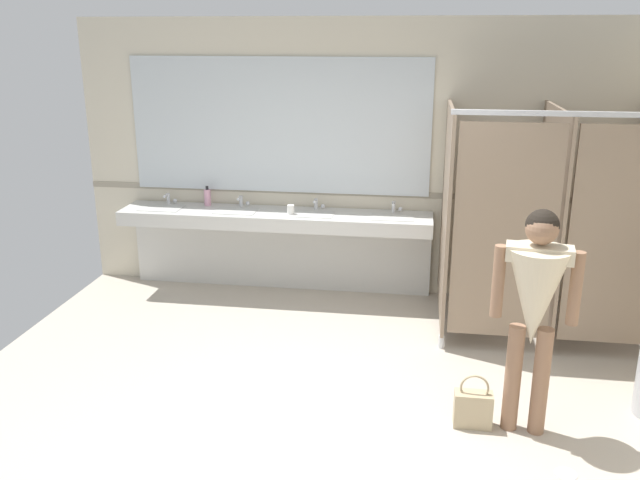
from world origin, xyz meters
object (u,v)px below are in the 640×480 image
Objects in this scene: handbag at (473,408)px; soap_dispenser at (207,197)px; person_standing at (535,297)px; paper_cup at (291,210)px.

soap_dispenser reaches higher than handbag.
person_standing is 16.47× the size of paper_cup.
handbag is (-0.34, -0.00, -0.84)m from person_standing.
person_standing is at bearing -46.41° from paper_cup.
soap_dispenser is 0.96m from paper_cup.
handbag is at bearing -179.24° from person_standing.
paper_cup is (-1.69, 2.14, 0.80)m from handbag.
person_standing reaches higher than handbag.
person_standing reaches higher than soap_dispenser.
soap_dispenser is at bearing 166.39° from paper_cup.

